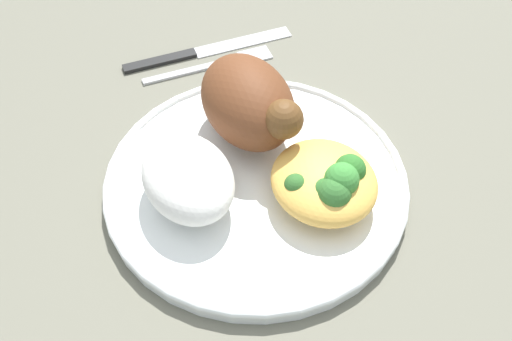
{
  "coord_description": "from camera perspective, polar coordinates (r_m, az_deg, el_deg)",
  "views": [
    {
      "loc": [
        0.33,
        -0.16,
        0.45
      ],
      "look_at": [
        0.0,
        0.0,
        0.03
      ],
      "focal_mm": 45.22,
      "sensor_mm": 36.0,
      "label": 1
    }
  ],
  "objects": [
    {
      "name": "knife",
      "position": [
        0.71,
        -5.48,
        10.39
      ],
      "size": [
        0.03,
        0.19,
        0.01
      ],
      "color": "black",
      "rests_on": "ground_plane"
    },
    {
      "name": "rice_pile",
      "position": [
        0.54,
        -6.05,
        -0.65
      ],
      "size": [
        0.1,
        0.07,
        0.05
      ],
      "primitive_type": "ellipsoid",
      "color": "white",
      "rests_on": "plate"
    },
    {
      "name": "mac_cheese_with_broccoli",
      "position": [
        0.54,
        6.31,
        -1.04
      ],
      "size": [
        0.1,
        0.09,
        0.05
      ],
      "color": "#EFB54F",
      "rests_on": "plate"
    },
    {
      "name": "plate",
      "position": [
        0.57,
        -0.0,
        -1.15
      ],
      "size": [
        0.27,
        0.27,
        0.02
      ],
      "color": "white",
      "rests_on": "ground_plane"
    },
    {
      "name": "roasted_chicken",
      "position": [
        0.58,
        -0.57,
        6.01
      ],
      "size": [
        0.12,
        0.08,
        0.07
      ],
      "color": "brown",
      "rests_on": "plate"
    },
    {
      "name": "fork",
      "position": [
        0.7,
        -3.58,
        9.41
      ],
      "size": [
        0.03,
        0.14,
        0.01
      ],
      "color": "#B2B2B7",
      "rests_on": "ground_plane"
    },
    {
      "name": "ground_plane",
      "position": [
        0.58,
        -0.0,
        -1.68
      ],
      "size": [
        2.0,
        2.0,
        0.0
      ],
      "primitive_type": "plane",
      "color": "#686657"
    }
  ]
}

